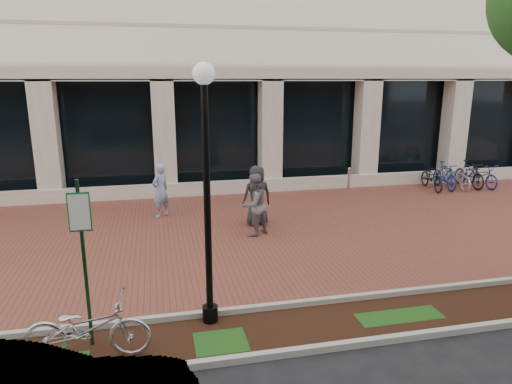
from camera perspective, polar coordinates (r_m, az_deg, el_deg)
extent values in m
plane|color=black|center=(13.03, -1.53, -5.05)|extent=(120.00, 120.00, 0.00)
cube|color=brown|center=(13.03, -1.53, -5.03)|extent=(40.00, 9.00, 0.01)
cube|color=black|center=(8.39, 5.67, -16.52)|extent=(40.00, 1.50, 0.01)
cube|color=#A7A69D|center=(8.99, 4.15, -13.88)|extent=(40.00, 0.12, 0.12)
cube|color=#A7A69D|center=(7.76, 7.50, -18.88)|extent=(40.00, 0.12, 0.12)
cube|color=black|center=(17.98, -5.02, 7.09)|extent=(40.00, 0.15, 4.20)
cube|color=beige|center=(17.23, -4.40, 0.54)|extent=(40.00, 0.25, 0.50)
cube|color=beige|center=(17.29, -4.71, 6.82)|extent=(0.80, 0.80, 4.20)
cube|color=#14371C|center=(7.75, -20.60, -8.64)|extent=(0.05, 0.05, 2.79)
cube|color=#175D2E|center=(7.43, -21.22, -2.35)|extent=(0.34, 0.02, 0.62)
cube|color=silver|center=(7.42, -21.24, -2.39)|extent=(0.30, 0.01, 0.56)
cylinder|color=black|center=(8.52, -5.75, -14.90)|extent=(0.28, 0.28, 0.30)
cylinder|color=black|center=(7.77, -6.10, -2.24)|extent=(0.12, 0.12, 4.19)
sphere|color=silver|center=(7.46, -6.56, 14.51)|extent=(0.36, 0.36, 0.36)
imported|color=#BDBCC1|center=(7.80, -20.29, -15.65)|extent=(2.01, 0.92, 1.02)
imported|color=#8C9FD1|center=(14.59, -11.84, 0.21)|extent=(0.73, 0.71, 1.69)
imported|color=slate|center=(12.56, -0.25, -1.63)|extent=(1.07, 1.02, 1.74)
imported|color=#232428|center=(13.46, 0.11, -0.44)|extent=(0.94, 0.67, 1.79)
cylinder|color=silver|center=(18.03, 11.51, 1.43)|extent=(0.11, 0.11, 0.82)
sphere|color=silver|center=(17.94, 11.58, 2.87)|extent=(0.12, 0.12, 0.12)
imported|color=black|center=(19.14, 21.15, 1.70)|extent=(0.91, 1.91, 0.96)
imported|color=navy|center=(19.44, 22.52, 1.91)|extent=(0.67, 1.82, 1.07)
imported|color=silver|center=(19.77, 23.81, 1.81)|extent=(0.72, 1.86, 0.96)
imported|color=black|center=(20.09, 25.10, 2.01)|extent=(0.51, 1.78, 1.07)
imported|color=#222A9C|center=(20.44, 26.31, 1.92)|extent=(0.74, 1.86, 0.96)
cylinder|color=silver|center=(19.79, 23.79, 1.59)|extent=(0.04, 0.04, 0.80)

